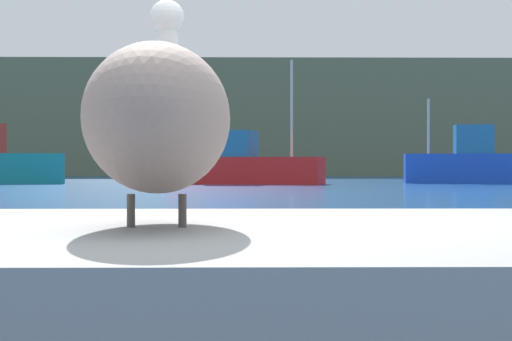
% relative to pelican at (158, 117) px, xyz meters
% --- Properties ---
extents(hillside_backdrop, '(140.00, 11.13, 9.02)m').
position_rel_pelican_xyz_m(hillside_backdrop, '(0.37, 67.47, 3.50)').
color(hillside_backdrop, '#5B664C').
rests_on(hillside_backdrop, ground).
extents(pier_dock, '(3.49, 2.55, 0.61)m').
position_rel_pelican_xyz_m(pier_dock, '(0.00, -0.01, -0.71)').
color(pier_dock, gray).
rests_on(pier_dock, ground).
extents(pelican, '(0.54, 1.39, 0.91)m').
position_rel_pelican_xyz_m(pelican, '(0.00, 0.00, 0.00)').
color(pelican, gray).
rests_on(pelican, pier_dock).
extents(fishing_boat_red, '(7.07, 3.80, 5.49)m').
position_rel_pelican_xyz_m(fishing_boat_red, '(0.29, 35.27, -0.14)').
color(fishing_boat_red, red).
rests_on(fishing_boat_red, ground).
extents(fishing_boat_blue, '(5.71, 2.32, 4.00)m').
position_rel_pelican_xyz_m(fishing_boat_blue, '(10.78, 37.21, -0.04)').
color(fishing_boat_blue, blue).
rests_on(fishing_boat_blue, ground).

